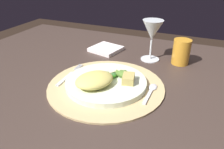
{
  "coord_description": "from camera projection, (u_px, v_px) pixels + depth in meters",
  "views": [
    {
      "loc": [
        0.25,
        -0.65,
        1.12
      ],
      "look_at": [
        -0.01,
        -0.05,
        0.76
      ],
      "focal_mm": 34.67,
      "sensor_mm": 36.0,
      "label": 1
    }
  ],
  "objects": [
    {
      "name": "spoon",
      "position": [
        151.0,
        90.0,
        0.68
      ],
      "size": [
        0.03,
        0.12,
        0.01
      ],
      "color": "silver",
      "rests_on": "placemat"
    },
    {
      "name": "wine_glass",
      "position": [
        152.0,
        32.0,
        0.85
      ],
      "size": [
        0.08,
        0.08,
        0.17
      ],
      "color": "silver",
      "rests_on": "dining_table"
    },
    {
      "name": "napkin",
      "position": [
        106.0,
        49.0,
        0.99
      ],
      "size": [
        0.15,
        0.15,
        0.02
      ],
      "primitive_type": "cube",
      "rotation": [
        0.0,
        0.0,
        -0.23
      ],
      "color": "white",
      "rests_on": "dining_table"
    },
    {
      "name": "placemat",
      "position": [
        106.0,
        86.0,
        0.72
      ],
      "size": [
        0.38,
        0.38,
        0.01
      ],
      "primitive_type": "cylinder",
      "color": "tan",
      "rests_on": "dining_table"
    },
    {
      "name": "dinner_plate",
      "position": [
        106.0,
        82.0,
        0.71
      ],
      "size": [
        0.27,
        0.27,
        0.02
      ],
      "primitive_type": "cylinder",
      "color": "silver",
      "rests_on": "placemat"
    },
    {
      "name": "salad_greens",
      "position": [
        117.0,
        74.0,
        0.72
      ],
      "size": [
        0.09,
        0.08,
        0.02
      ],
      "color": "#3D7336",
      "rests_on": "dinner_plate"
    },
    {
      "name": "dining_table",
      "position": [
        118.0,
        102.0,
        0.85
      ],
      "size": [
        1.42,
        0.9,
        0.74
      ],
      "color": "#3C2E28",
      "rests_on": "ground"
    },
    {
      "name": "amber_tumbler",
      "position": [
        181.0,
        52.0,
        0.85
      ],
      "size": [
        0.07,
        0.07,
        0.1
      ],
      "primitive_type": "cylinder",
      "color": "orange",
      "rests_on": "dining_table"
    },
    {
      "name": "fork",
      "position": [
        69.0,
        75.0,
        0.77
      ],
      "size": [
        0.02,
        0.17,
        0.0
      ],
      "color": "silver",
      "rests_on": "placemat"
    },
    {
      "name": "pasta_serving",
      "position": [
        94.0,
        80.0,
        0.67
      ],
      "size": [
        0.15,
        0.16,
        0.04
      ],
      "primitive_type": "ellipsoid",
      "rotation": [
        0.0,
        0.0,
        1.08
      ],
      "color": "#D8C765",
      "rests_on": "dinner_plate"
    },
    {
      "name": "bread_piece",
      "position": [
        128.0,
        79.0,
        0.69
      ],
      "size": [
        0.05,
        0.06,
        0.02
      ],
      "primitive_type": "cube",
      "rotation": [
        0.0,
        0.0,
        4.94
      ],
      "color": "tan",
      "rests_on": "dinner_plate"
    }
  ]
}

